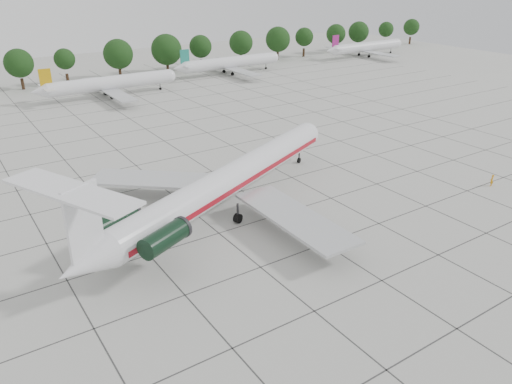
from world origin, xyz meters
TOP-DOWN VIEW (x-y plane):
  - ground at (0.00, 0.00)m, footprint 260.00×260.00m
  - apron_joints at (0.00, 15.00)m, footprint 170.00×170.00m
  - main_airliner at (-5.53, 3.76)m, footprint 43.31×32.46m
  - ground_crew at (27.98, -8.71)m, footprint 0.66×0.54m
  - bg_airliner_c at (3.21, 66.73)m, footprint 28.24×27.20m
  - bg_airliner_d at (38.04, 73.98)m, footprint 28.24×27.20m
  - bg_airliner_e at (88.26, 74.22)m, footprint 28.24×27.20m
  - tree_line at (-11.68, 85.00)m, footprint 249.86×8.44m

SIDE VIEW (x-z plane):
  - ground at x=0.00m, z-range 0.00..0.00m
  - apron_joints at x=0.00m, z-range 0.00..0.02m
  - ground_crew at x=27.98m, z-range 0.00..1.57m
  - bg_airliner_c at x=3.21m, z-range -0.79..6.61m
  - bg_airliner_d at x=38.04m, z-range -0.79..6.61m
  - bg_airliner_e at x=88.26m, z-range -0.79..6.61m
  - main_airliner at x=-5.53m, z-range -1.56..9.07m
  - tree_line at x=-11.68m, z-range 0.87..11.09m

